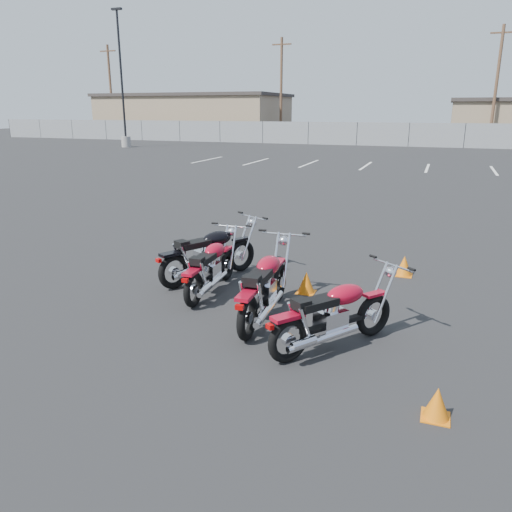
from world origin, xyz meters
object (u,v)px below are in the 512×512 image
(motorcycle_front_red, at_px, (211,267))
(motorcycle_rear_red, at_px, (334,315))
(motorcycle_second_black, at_px, (209,254))
(motorcycle_third_red, at_px, (265,287))

(motorcycle_front_red, bearing_deg, motorcycle_rear_red, -29.41)
(motorcycle_second_black, xyz_separation_m, motorcycle_rear_red, (2.50, -1.79, -0.02))
(motorcycle_third_red, height_order, motorcycle_rear_red, motorcycle_third_red)
(motorcycle_front_red, bearing_deg, motorcycle_second_black, 118.71)
(motorcycle_second_black, relative_size, motorcycle_rear_red, 1.11)
(motorcycle_third_red, relative_size, motorcycle_rear_red, 1.19)
(motorcycle_rear_red, bearing_deg, motorcycle_second_black, 144.44)
(motorcycle_front_red, height_order, motorcycle_second_black, motorcycle_second_black)
(motorcycle_front_red, relative_size, motorcycle_third_red, 0.90)
(motorcycle_second_black, distance_m, motorcycle_third_red, 1.87)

